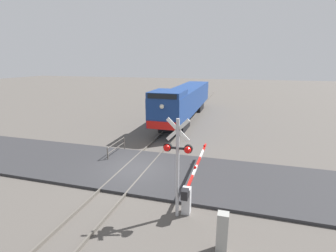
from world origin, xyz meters
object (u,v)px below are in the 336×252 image
crossing_signal (177,157)px  guard_railing (116,147)px  crossing_gate (191,185)px  locomotive (185,100)px  utility_cabinet (222,232)px

crossing_signal → guard_railing: crossing_signal is taller
crossing_signal → crossing_gate: crossing_signal is taller
locomotive → crossing_signal: crossing_signal is taller
utility_cabinet → guard_railing: bearing=137.2°
locomotive → crossing_signal: bearing=-79.0°
crossing_signal → guard_railing: size_ratio=1.71×
locomotive → guard_railing: (-2.24, -12.35, -1.51)m
crossing_gate → utility_cabinet: utility_cabinet is taller
utility_cabinet → guard_railing: (-7.70, 7.13, -0.12)m
locomotive → crossing_gate: 17.22m
crossing_gate → guard_railing: size_ratio=2.65×
locomotive → crossing_gate: locomotive is taller
locomotive → crossing_gate: (3.85, -16.74, -1.30)m
crossing_gate → guard_railing: 7.51m
crossing_signal → crossing_gate: size_ratio=0.65×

